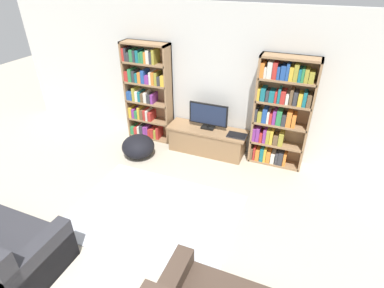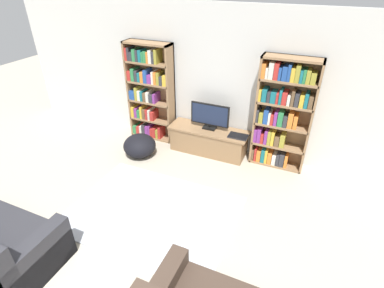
% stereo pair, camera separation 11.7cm
% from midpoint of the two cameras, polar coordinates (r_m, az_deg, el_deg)
% --- Properties ---
extents(wall_back, '(8.80, 0.06, 2.60)m').
position_cam_midpoint_polar(wall_back, '(5.44, 4.79, 11.69)').
color(wall_back, silver).
rests_on(wall_back, ground_plane).
extents(bookshelf_left, '(0.92, 0.30, 1.91)m').
position_cam_midpoint_polar(bookshelf_left, '(5.95, -9.13, 9.67)').
color(bookshelf_left, '#93704C').
rests_on(bookshelf_left, ground_plane).
extents(bookshelf_right, '(0.92, 0.30, 1.91)m').
position_cam_midpoint_polar(bookshelf_right, '(5.19, 15.78, 5.73)').
color(bookshelf_right, '#93704C').
rests_on(bookshelf_right, ground_plane).
extents(tv_stand, '(1.48, 0.49, 0.48)m').
position_cam_midpoint_polar(tv_stand, '(5.65, 2.28, 0.73)').
color(tv_stand, '#8E6B47').
rests_on(tv_stand, ground_plane).
extents(television, '(0.72, 0.16, 0.49)m').
position_cam_midpoint_polar(television, '(5.44, 2.51, 5.42)').
color(television, black).
rests_on(television, tv_stand).
extents(laptop, '(0.34, 0.22, 0.03)m').
position_cam_midpoint_polar(laptop, '(5.33, 7.94, 1.62)').
color(laptop, '#28282D').
rests_on(laptop, tv_stand).
extents(area_rug, '(2.33, 1.72, 0.02)m').
position_cam_midpoint_polar(area_rug, '(4.46, -8.04, -12.98)').
color(area_rug, '#B2B7C1').
rests_on(area_rug, ground_plane).
extents(beanbag_ottoman, '(0.60, 0.60, 0.41)m').
position_cam_midpoint_polar(beanbag_ottoman, '(5.62, -10.80, -0.46)').
color(beanbag_ottoman, black).
rests_on(beanbag_ottoman, ground_plane).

